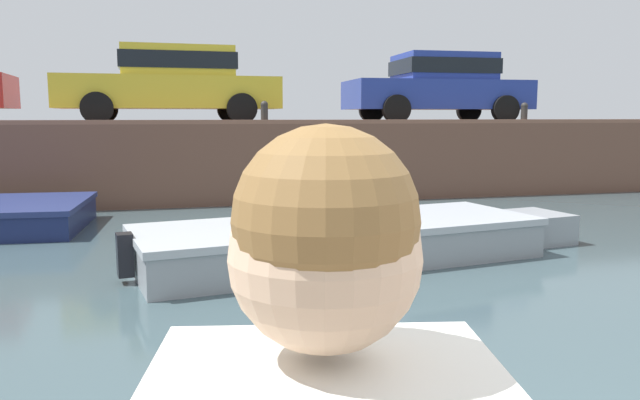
{
  "coord_description": "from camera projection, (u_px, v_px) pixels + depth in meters",
  "views": [
    {
      "loc": [
        -1.78,
        -0.97,
        1.73
      ],
      "look_at": [
        -0.55,
        3.84,
        1.05
      ],
      "focal_mm": 35.0,
      "sensor_mm": 36.0,
      "label": 1
    }
  ],
  "objects": [
    {
      "name": "far_wall_coping",
      "position": [
        255.0,
        122.0,
        12.04
      ],
      "size": [
        60.0,
        0.24,
        0.08
      ],
      "primitive_type": "cube",
      "color": "brown",
      "rests_on": "far_quay_wall"
    },
    {
      "name": "mooring_bollard_east",
      "position": [
        524.0,
        112.0,
        13.6
      ],
      "size": [
        0.15,
        0.15,
        0.45
      ],
      "color": "#2D2B28",
      "rests_on": "far_quay_wall"
    },
    {
      "name": "mooring_bollard_mid",
      "position": [
        264.0,
        111.0,
        12.19
      ],
      "size": [
        0.15,
        0.15,
        0.45
      ],
      "color": "#2D2B28",
      "rests_on": "far_quay_wall"
    },
    {
      "name": "car_centre_blue",
      "position": [
        439.0,
        85.0,
        14.22
      ],
      "size": [
        4.11,
        2.15,
        1.54
      ],
      "color": "#233893",
      "rests_on": "far_quay_wall"
    },
    {
      "name": "motorboat_passing",
      "position": [
        358.0,
        240.0,
        7.51
      ],
      "size": [
        5.89,
        2.4,
        0.97
      ],
      "color": "#93999E",
      "rests_on": "ground"
    },
    {
      "name": "ground_plane",
      "position": [
        331.0,
        274.0,
        6.87
      ],
      "size": [
        400.0,
        400.0,
        0.0
      ],
      "primitive_type": "plane",
      "color": "#3D5156"
    },
    {
      "name": "far_quay_wall",
      "position": [
        238.0,
        155.0,
        14.91
      ],
      "size": [
        60.0,
        6.0,
        1.57
      ],
      "primitive_type": "cube",
      "color": "brown",
      "rests_on": "ground"
    },
    {
      "name": "car_left_inner_yellow",
      "position": [
        173.0,
        82.0,
        12.77
      ],
      "size": [
        4.41,
        1.99,
        1.54
      ],
      "color": "yellow",
      "rests_on": "far_quay_wall"
    }
  ]
}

